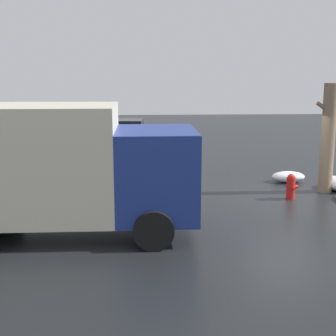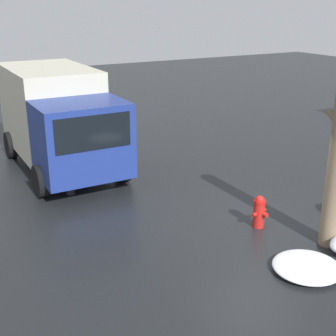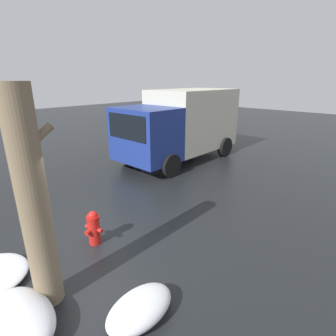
% 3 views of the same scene
% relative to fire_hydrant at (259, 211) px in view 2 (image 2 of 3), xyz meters
% --- Properties ---
extents(ground_plane, '(60.00, 60.00, 0.00)m').
position_rel_fire_hydrant_xyz_m(ground_plane, '(0.00, 0.00, -0.41)').
color(ground_plane, black).
extents(fire_hydrant, '(0.38, 0.47, 0.80)m').
position_rel_fire_hydrant_xyz_m(fire_hydrant, '(0.00, 0.00, 0.00)').
color(fire_hydrant, red).
rests_on(fire_hydrant, ground_plane).
extents(delivery_truck, '(5.97, 2.71, 3.11)m').
position_rel_fire_hydrant_xyz_m(delivery_truck, '(6.42, 2.81, 1.26)').
color(delivery_truck, navy).
rests_on(delivery_truck, ground_plane).
extents(pedestrian, '(0.39, 0.39, 1.78)m').
position_rel_fire_hydrant_xyz_m(pedestrian, '(4.14, 3.28, 0.56)').
color(pedestrian, '#23232D').
rests_on(pedestrian, ground_plane).
extents(snow_pile_by_tree, '(1.35, 1.37, 0.20)m').
position_rel_fire_hydrant_xyz_m(snow_pile_by_tree, '(-2.00, 0.41, -0.31)').
color(snow_pile_by_tree, white).
rests_on(snow_pile_by_tree, ground_plane).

